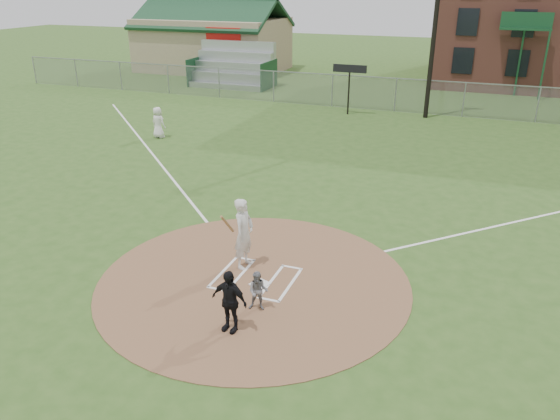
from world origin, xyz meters
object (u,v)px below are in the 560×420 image
(home_plate, at_px, (260,284))
(ondeck_player, at_px, (158,122))
(batter_at_plate, at_px, (244,233))
(catcher, at_px, (258,291))
(umpire, at_px, (229,301))

(home_plate, bearing_deg, ondeck_player, 131.81)
(ondeck_player, distance_m, batter_at_plate, 14.65)
(catcher, relative_size, umpire, 0.67)
(umpire, bearing_deg, home_plate, 100.77)
(umpire, relative_size, batter_at_plate, 0.76)
(home_plate, xyz_separation_m, catcher, (0.42, -1.10, 0.50))
(catcher, bearing_deg, umpire, -119.18)
(home_plate, xyz_separation_m, ondeck_player, (-10.52, 11.76, 0.75))
(umpire, height_order, batter_at_plate, batter_at_plate)
(ondeck_player, height_order, batter_at_plate, batter_at_plate)
(home_plate, height_order, umpire, umpire)
(ondeck_player, xyz_separation_m, batter_at_plate, (9.72, -10.97, 0.25))
(home_plate, relative_size, ondeck_player, 0.28)
(home_plate, bearing_deg, catcher, -69.24)
(ondeck_player, bearing_deg, umpire, 137.17)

